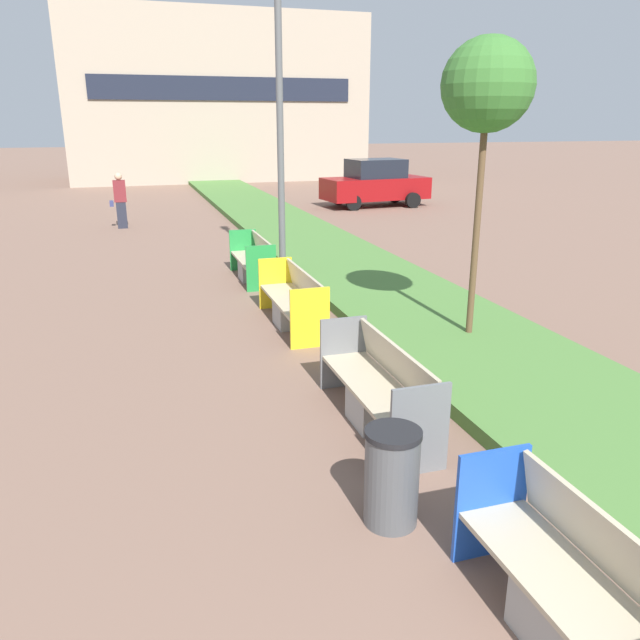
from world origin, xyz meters
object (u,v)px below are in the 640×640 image
object	(u,v)px
bench_blue_frame	(574,598)
pedestrian_walking	(120,200)
litter_bin	(392,477)
bench_grey_frame	(379,393)
bench_yellow_frame	(293,304)
bench_green_frame	(253,263)
sapling_tree_near	(488,87)
parked_car_distant	(375,183)
street_lamp_post	(279,77)

from	to	relation	value
bench_blue_frame	pedestrian_walking	bearing A→B (deg)	98.28
litter_bin	bench_grey_frame	bearing A→B (deg)	70.83
bench_yellow_frame	bench_green_frame	size ratio (longest dim) A/B	1.13
bench_yellow_frame	bench_green_frame	xyz separation A→B (m)	(-0.00, 3.36, -0.01)
sapling_tree_near	parked_car_distant	xyz separation A→B (m)	(4.74, 15.56, -2.85)
bench_grey_frame	street_lamp_post	size ratio (longest dim) A/B	0.30
bench_grey_frame	sapling_tree_near	distance (m)	4.65
parked_car_distant	bench_blue_frame	bearing A→B (deg)	-114.47
bench_grey_frame	pedestrian_walking	xyz separation A→B (m)	(-2.69, 15.11, 0.52)
bench_green_frame	litter_bin	distance (m)	8.89
bench_blue_frame	bench_green_frame	world-z (taller)	same
parked_car_distant	street_lamp_post	bearing A→B (deg)	-127.02
bench_yellow_frame	parked_car_distant	world-z (taller)	parked_car_distant
street_lamp_post	parked_car_distant	xyz separation A→B (m)	(6.52, 10.72, -3.23)
bench_green_frame	litter_bin	bearing A→B (deg)	-93.89
litter_bin	parked_car_distant	xyz separation A→B (m)	(7.74, 19.41, 0.47)
bench_green_frame	sapling_tree_near	size ratio (longest dim) A/B	0.45
bench_grey_frame	litter_bin	world-z (taller)	bench_grey_frame
bench_grey_frame	bench_green_frame	size ratio (longest dim) A/B	1.12
street_lamp_post	pedestrian_walking	distance (m)	9.38
bench_blue_frame	sapling_tree_near	size ratio (longest dim) A/B	0.44
litter_bin	parked_car_distant	bearing A→B (deg)	68.27
bench_blue_frame	street_lamp_post	size ratio (longest dim) A/B	0.26
sapling_tree_near	parked_car_distant	size ratio (longest dim) A/B	1.02
sapling_tree_near	pedestrian_walking	world-z (taller)	sapling_tree_near
bench_yellow_frame	street_lamp_post	distance (m)	4.98
bench_green_frame	bench_yellow_frame	bearing A→B (deg)	-89.94
pedestrian_walking	parked_car_distant	size ratio (longest dim) A/B	0.40
sapling_tree_near	pedestrian_walking	distance (m)	14.25
bench_grey_frame	parked_car_distant	size ratio (longest dim) A/B	0.52
bench_grey_frame	street_lamp_post	distance (m)	7.93
bench_green_frame	sapling_tree_near	bearing A→B (deg)	-64.52
bench_green_frame	street_lamp_post	distance (m)	3.83
bench_yellow_frame	street_lamp_post	xyz separation A→B (m)	(0.61, 3.19, 3.77)
sapling_tree_near	parked_car_distant	bearing A→B (deg)	73.05
street_lamp_post	sapling_tree_near	size ratio (longest dim) A/B	1.69
bench_yellow_frame	bench_green_frame	bearing A→B (deg)	90.06
litter_bin	bench_green_frame	bearing A→B (deg)	86.11
litter_bin	bench_blue_frame	bearing A→B (deg)	-69.15
street_lamp_post	litter_bin	bearing A→B (deg)	-97.96
bench_yellow_frame	pedestrian_walking	xyz separation A→B (m)	(-2.69, 11.34, 0.52)
bench_grey_frame	pedestrian_walking	size ratio (longest dim) A/B	1.30
bench_grey_frame	pedestrian_walking	world-z (taller)	pedestrian_walking
bench_blue_frame	bench_yellow_frame	xyz separation A→B (m)	(0.00, 7.09, 0.01)
bench_grey_frame	parked_car_distant	bearing A→B (deg)	68.02
bench_blue_frame	bench_yellow_frame	world-z (taller)	same
bench_blue_frame	street_lamp_post	xyz separation A→B (m)	(0.61, 10.28, 3.78)
bench_yellow_frame	sapling_tree_near	bearing A→B (deg)	-34.78
bench_yellow_frame	pedestrian_walking	size ratio (longest dim) A/B	1.31
litter_bin	pedestrian_walking	distance (m)	16.99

